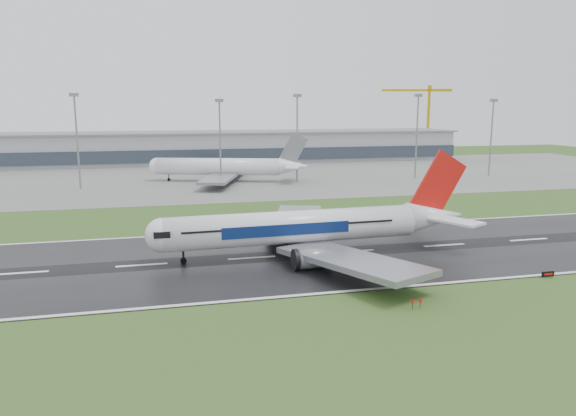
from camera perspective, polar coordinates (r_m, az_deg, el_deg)
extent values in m
plane|color=#2E4E1C|center=(105.99, 6.86, -4.65)|extent=(520.00, 520.00, 0.00)
cube|color=black|center=(105.98, 6.87, -4.62)|extent=(400.00, 45.00, 0.10)
cube|color=slate|center=(225.34, -4.27, 3.52)|extent=(400.00, 130.00, 0.08)
cube|color=#92939C|center=(283.73, -6.28, 6.46)|extent=(240.00, 36.00, 15.00)
cylinder|color=gray|center=(197.91, -21.56, 6.42)|extent=(0.64, 0.64, 31.59)
cylinder|color=gray|center=(197.33, -7.25, 6.81)|extent=(0.64, 0.64, 29.87)
cylinder|color=gray|center=(202.54, 0.98, 7.25)|extent=(0.64, 0.64, 31.73)
cylinder|color=gray|center=(220.08, 13.57, 7.27)|extent=(0.64, 0.64, 32.08)
cylinder|color=gray|center=(237.30, 20.86, 6.88)|extent=(0.64, 0.64, 30.26)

